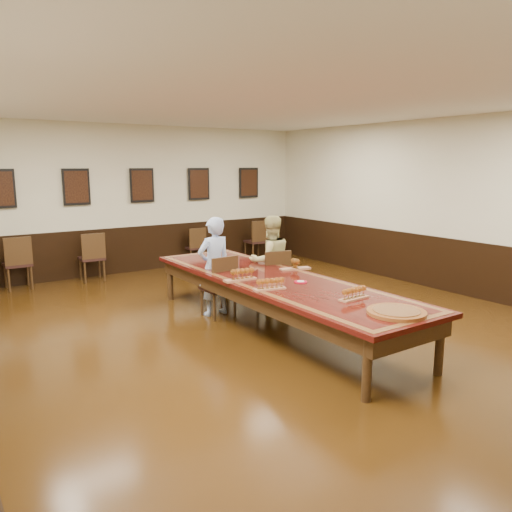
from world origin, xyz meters
TOP-DOWN VIEW (x-y plane):
  - floor at (0.00, 0.00)m, footprint 8.00×10.00m
  - ceiling at (0.00, 0.00)m, footprint 8.00×10.00m
  - wall_back at (0.00, 5.01)m, footprint 8.00×0.02m
  - wall_right at (4.01, 0.00)m, footprint 0.02×10.00m
  - chair_man at (-0.36, 1.02)m, footprint 0.48×0.52m
  - chair_woman at (0.66, 0.98)m, footprint 0.55×0.58m
  - spare_chair_a at (-2.65, 4.69)m, footprint 0.48×0.52m
  - spare_chair_b at (-1.27, 4.61)m, footprint 0.49×0.53m
  - spare_chair_c at (1.21, 4.85)m, footprint 0.45×0.49m
  - spare_chair_d at (2.78, 4.60)m, footprint 0.49×0.53m
  - person_man at (-0.37, 1.12)m, footprint 0.58×0.40m
  - person_woman at (0.68, 1.08)m, footprint 0.86×0.73m
  - pink_phone at (0.60, 0.34)m, footprint 0.11×0.16m
  - wainscoting at (0.00, 0.00)m, footprint 8.00×10.00m
  - conference_table at (0.00, 0.00)m, footprint 1.40×5.00m
  - posters at (0.00, 4.94)m, footprint 6.14×0.04m
  - flight_a at (-0.48, 0.17)m, footprint 0.48×0.17m
  - flight_b at (0.60, 0.31)m, footprint 0.50×0.26m
  - flight_c at (-0.46, -0.49)m, footprint 0.44×0.22m
  - flight_d at (0.10, -1.44)m, footprint 0.43×0.16m
  - red_plate_grp at (0.13, -0.40)m, footprint 0.18×0.18m
  - carved_platter at (0.05, -2.12)m, footprint 0.66×0.66m

SIDE VIEW (x-z plane):
  - floor at x=0.00m, z-range -0.02..0.00m
  - spare_chair_c at x=1.21m, z-range 0.00..0.90m
  - chair_woman at x=0.66m, z-range 0.00..0.97m
  - chair_man at x=-0.36m, z-range 0.00..0.97m
  - spare_chair_b at x=-1.27m, z-range 0.00..0.99m
  - spare_chair_d at x=2.78m, z-range 0.00..0.99m
  - wainscoting at x=0.00m, z-range 0.00..1.00m
  - spare_chair_a at x=-2.65m, z-range 0.00..1.02m
  - conference_table at x=0.00m, z-range 0.23..0.99m
  - pink_phone at x=0.60m, z-range 0.75..0.76m
  - red_plate_grp at x=0.13m, z-range 0.75..0.77m
  - person_woman at x=0.68m, z-range 0.00..1.52m
  - carved_platter at x=0.05m, z-range 0.75..0.80m
  - person_man at x=-0.37m, z-range 0.00..1.56m
  - flight_d at x=0.10m, z-range 0.74..0.90m
  - flight_c at x=-0.46m, z-range 0.74..0.90m
  - flight_a at x=-0.48m, z-range 0.74..0.92m
  - flight_b at x=0.60m, z-range 0.74..0.92m
  - wall_back at x=0.00m, z-range 0.00..3.20m
  - wall_right at x=4.01m, z-range 0.00..3.20m
  - posters at x=0.00m, z-range 1.53..2.27m
  - ceiling at x=0.00m, z-range 3.20..3.22m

